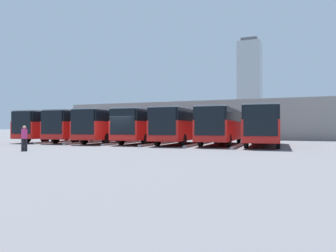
{
  "coord_description": "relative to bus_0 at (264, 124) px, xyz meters",
  "views": [
    {
      "loc": [
        -14.39,
        23.47,
        1.51
      ],
      "look_at": [
        -2.23,
        -5.32,
        1.7
      ],
      "focal_mm": 35.0,
      "sensor_mm": 36.0,
      "label": 1
    }
  ],
  "objects": [
    {
      "name": "office_tower",
      "position": [
        30.94,
        -191.41,
        27.81
      ],
      "size": [
        14.57,
        14.57,
        60.44
      ],
      "color": "#ADB2B7",
      "rests_on": "ground_plane"
    },
    {
      "name": "pedestrian",
      "position": [
        13.85,
        12.18,
        -0.92
      ],
      "size": [
        0.48,
        0.48,
        1.66
      ],
      "rotation": [
        0.0,
        0.0,
        4.31
      ],
      "color": "black",
      "rests_on": "ground_plane"
    },
    {
      "name": "bus_5",
      "position": [
        18.57,
        -0.35,
        0.0
      ],
      "size": [
        3.33,
        10.84,
        3.24
      ],
      "rotation": [
        0.0,
        0.0,
        0.07
      ],
      "color": "red",
      "rests_on": "ground_plane"
    },
    {
      "name": "curb_divider_2",
      "position": [
        9.29,
        1.43,
        -1.74
      ],
      "size": [
        0.77,
        7.59,
        0.15
      ],
      "primitive_type": "cube",
      "rotation": [
        0.0,
        0.0,
        0.07
      ],
      "color": "#B2B2AD",
      "rests_on": "ground_plane"
    },
    {
      "name": "station_building",
      "position": [
        11.15,
        -18.76,
        0.84
      ],
      "size": [
        40.12,
        12.13,
        5.22
      ],
      "color": "gray",
      "rests_on": "ground_plane"
    },
    {
      "name": "curb_divider_1",
      "position": [
        5.57,
        1.14,
        -1.74
      ],
      "size": [
        0.77,
        7.59,
        0.15
      ],
      "primitive_type": "cube",
      "rotation": [
        0.0,
        0.0,
        0.07
      ],
      "color": "#B2B2AD",
      "rests_on": "ground_plane"
    },
    {
      "name": "curb_divider_4",
      "position": [
        16.72,
        1.58,
        -1.74
      ],
      "size": [
        0.77,
        7.59,
        0.15
      ],
      "primitive_type": "cube",
      "rotation": [
        0.0,
        0.0,
        0.07
      ],
      "color": "#B2B2AD",
      "rests_on": "ground_plane"
    },
    {
      "name": "bus_6",
      "position": [
        22.29,
        -0.32,
        0.0
      ],
      "size": [
        3.33,
        10.84,
        3.24
      ],
      "rotation": [
        0.0,
        0.0,
        0.07
      ],
      "color": "red",
      "rests_on": "ground_plane"
    },
    {
      "name": "curb_divider_5",
      "position": [
        20.43,
        1.23,
        -1.74
      ],
      "size": [
        0.77,
        7.59,
        0.15
      ],
      "primitive_type": "cube",
      "rotation": [
        0.0,
        0.0,
        0.07
      ],
      "color": "#B2B2AD",
      "rests_on": "ground_plane"
    },
    {
      "name": "curb_divider_0",
      "position": [
        1.86,
        1.58,
        -1.74
      ],
      "size": [
        0.77,
        7.59,
        0.15
      ],
      "primitive_type": "cube",
      "rotation": [
        0.0,
        0.0,
        0.07
      ],
      "color": "#B2B2AD",
      "rests_on": "ground_plane"
    },
    {
      "name": "curb_divider_3",
      "position": [
        13.0,
        1.14,
        -1.74
      ],
      "size": [
        0.77,
        7.59,
        0.15
      ],
      "primitive_type": "cube",
      "rotation": [
        0.0,
        0.0,
        0.07
      ],
      "color": "#B2B2AD",
      "rests_on": "ground_plane"
    },
    {
      "name": "ground_plane",
      "position": [
        11.15,
        4.85,
        -1.81
      ],
      "size": [
        600.0,
        600.0,
        0.0
      ],
      "primitive_type": "plane",
      "color": "#5B5B60"
    },
    {
      "name": "bus_4",
      "position": [
        14.86,
        0.0,
        0.0
      ],
      "size": [
        3.33,
        10.84,
        3.24
      ],
      "rotation": [
        0.0,
        0.0,
        0.07
      ],
      "color": "red",
      "rests_on": "ground_plane"
    },
    {
      "name": "bus_1",
      "position": [
        3.71,
        -0.44,
        0.0
      ],
      "size": [
        3.33,
        10.84,
        3.24
      ],
      "rotation": [
        0.0,
        0.0,
        0.07
      ],
      "color": "red",
      "rests_on": "ground_plane"
    },
    {
      "name": "bus_3",
      "position": [
        11.14,
        -0.44,
        0.0
      ],
      "size": [
        3.33,
        10.84,
        3.24
      ],
      "rotation": [
        0.0,
        0.0,
        0.07
      ],
      "color": "red",
      "rests_on": "ground_plane"
    },
    {
      "name": "bus_0",
      "position": [
        0.0,
        0.0,
        0.0
      ],
      "size": [
        3.33,
        10.84,
        3.24
      ],
      "rotation": [
        0.0,
        0.0,
        0.07
      ],
      "color": "red",
      "rests_on": "ground_plane"
    },
    {
      "name": "bus_2",
      "position": [
        7.43,
        -0.15,
        0.0
      ],
      "size": [
        3.33,
        10.84,
        3.24
      ],
      "rotation": [
        0.0,
        0.0,
        0.07
      ],
      "color": "red",
      "rests_on": "ground_plane"
    }
  ]
}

